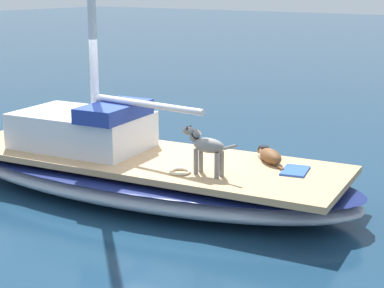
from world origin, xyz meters
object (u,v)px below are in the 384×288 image
deck_towel (295,171)px  deck_winch (264,153)px  dog_brown (270,156)px  sailboat_main (143,175)px  coiled_rope (180,172)px  dog_grey (206,147)px

deck_towel → deck_winch: bearing=65.9°
dog_brown → deck_towel: dog_brown is taller
sailboat_main → coiled_rope: size_ratio=23.31×
sailboat_main → dog_brown: (0.89, -1.85, 0.43)m
dog_grey → coiled_rope: 0.56m
dog_grey → deck_winch: 1.30m
deck_winch → deck_towel: bearing=-114.1°
sailboat_main → deck_winch: deck_winch is taller
dog_grey → coiled_rope: bearing=116.6°
sailboat_main → dog_grey: 1.62m
coiled_rope → dog_brown: bearing=-31.2°
dog_grey → coiled_rope: size_ratio=2.89×
coiled_rope → deck_winch: bearing=-23.4°
dog_brown → deck_winch: bearing=55.7°
deck_towel → dog_brown: bearing=69.6°
dog_brown → coiled_rope: bearing=148.8°
dog_grey → coiled_rope: dog_grey is taller
sailboat_main → dog_brown: dog_brown is taller
deck_winch → dog_grey: bearing=168.1°
sailboat_main → dog_brown: bearing=-64.3°
deck_towel → coiled_rope: bearing=129.0°
sailboat_main → deck_towel: deck_towel is taller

